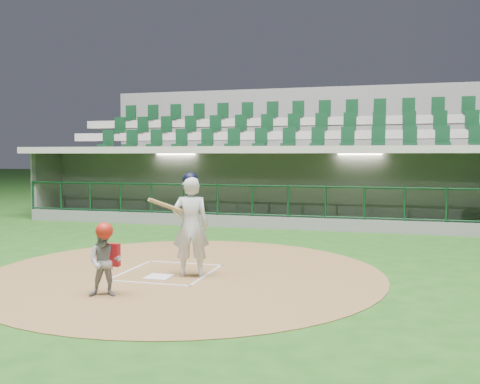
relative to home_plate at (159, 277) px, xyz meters
name	(u,v)px	position (x,y,z in m)	size (l,w,h in m)	color
ground	(174,270)	(0.00, 0.70, -0.02)	(120.00, 120.00, 0.00)	#1C4A15
dirt_circle	(185,273)	(0.30, 0.50, -0.02)	(7.20, 7.20, 0.01)	brown
home_plate	(159,277)	(0.00, 0.00, 0.00)	(0.43, 0.43, 0.02)	white
batter_box_chalk	(168,272)	(0.00, 0.40, 0.00)	(1.55, 1.80, 0.01)	white
dugout_structure	(272,191)	(0.20, 8.52, 0.94)	(16.40, 3.70, 3.00)	slate
seating_deck	(284,174)	(0.00, 11.61, 1.40)	(17.00, 6.72, 5.15)	slate
batter	(191,224)	(0.51, 0.24, 0.91)	(0.91, 0.94, 1.84)	silver
catcher	(105,259)	(-0.27, -1.35, 0.55)	(0.61, 0.54, 1.13)	gray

